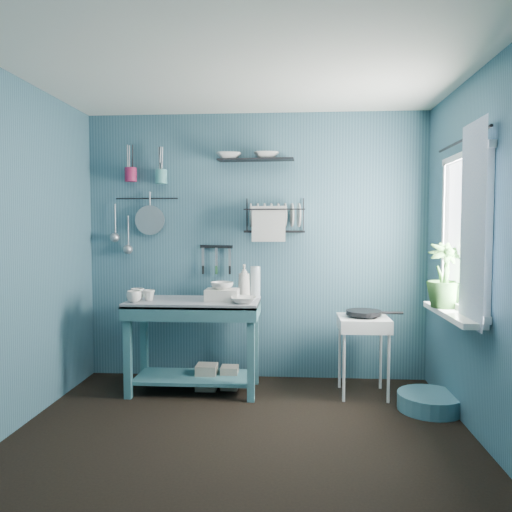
# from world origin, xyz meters

# --- Properties ---
(floor) EXTENTS (3.20, 3.20, 0.00)m
(floor) POSITION_xyz_m (0.00, 0.00, 0.00)
(floor) COLOR black
(floor) RESTS_ON ground
(ceiling) EXTENTS (3.20, 3.20, 0.00)m
(ceiling) POSITION_xyz_m (0.00, 0.00, 2.50)
(ceiling) COLOR silver
(ceiling) RESTS_ON ground
(wall_back) EXTENTS (3.20, 0.00, 3.20)m
(wall_back) POSITION_xyz_m (0.00, 1.50, 1.25)
(wall_back) COLOR #325868
(wall_back) RESTS_ON ground
(wall_front) EXTENTS (3.20, 0.00, 3.20)m
(wall_front) POSITION_xyz_m (0.00, -1.50, 1.25)
(wall_front) COLOR #325868
(wall_front) RESTS_ON ground
(wall_left) EXTENTS (0.00, 3.00, 3.00)m
(wall_left) POSITION_xyz_m (-1.60, 0.00, 1.25)
(wall_left) COLOR #325868
(wall_left) RESTS_ON ground
(wall_right) EXTENTS (0.00, 3.00, 3.00)m
(wall_right) POSITION_xyz_m (1.60, 0.00, 1.25)
(wall_right) COLOR #325868
(wall_right) RESTS_ON ground
(work_counter) EXTENTS (1.22, 0.76, 0.80)m
(work_counter) POSITION_xyz_m (-0.51, 1.04, 0.40)
(work_counter) COLOR #376C74
(work_counter) RESTS_ON floor
(mug_left) EXTENTS (0.12, 0.12, 0.10)m
(mug_left) POSITION_xyz_m (-0.99, 0.88, 0.85)
(mug_left) COLOR silver
(mug_left) RESTS_ON work_counter
(mug_mid) EXTENTS (0.14, 0.14, 0.09)m
(mug_mid) POSITION_xyz_m (-0.89, 0.98, 0.85)
(mug_mid) COLOR silver
(mug_mid) RESTS_ON work_counter
(mug_right) EXTENTS (0.17, 0.17, 0.10)m
(mug_right) POSITION_xyz_m (-1.01, 1.04, 0.85)
(mug_right) COLOR silver
(mug_right) RESTS_ON work_counter
(wash_tub) EXTENTS (0.28, 0.22, 0.10)m
(wash_tub) POSITION_xyz_m (-0.26, 1.02, 0.85)
(wash_tub) COLOR beige
(wash_tub) RESTS_ON work_counter
(tub_bowl) EXTENTS (0.19, 0.19, 0.06)m
(tub_bowl) POSITION_xyz_m (-0.26, 1.02, 0.93)
(tub_bowl) COLOR silver
(tub_bowl) RESTS_ON wash_tub
(soap_bottle) EXTENTS (0.11, 0.12, 0.30)m
(soap_bottle) POSITION_xyz_m (-0.09, 1.24, 0.95)
(soap_bottle) COLOR beige
(soap_bottle) RESTS_ON work_counter
(water_bottle) EXTENTS (0.09, 0.09, 0.28)m
(water_bottle) POSITION_xyz_m (0.01, 1.26, 0.94)
(water_bottle) COLOR silver
(water_bottle) RESTS_ON work_counter
(counter_bowl) EXTENTS (0.22, 0.22, 0.05)m
(counter_bowl) POSITION_xyz_m (-0.06, 0.89, 0.83)
(counter_bowl) COLOR silver
(counter_bowl) RESTS_ON work_counter
(hotplate_stand) EXTENTS (0.43, 0.43, 0.67)m
(hotplate_stand) POSITION_xyz_m (0.95, 1.04, 0.34)
(hotplate_stand) COLOR white
(hotplate_stand) RESTS_ON floor
(frying_pan) EXTENTS (0.30, 0.30, 0.03)m
(frying_pan) POSITION_xyz_m (0.95, 1.04, 0.71)
(frying_pan) COLOR black
(frying_pan) RESTS_ON hotplate_stand
(knife_strip) EXTENTS (0.32, 0.07, 0.03)m
(knife_strip) POSITION_xyz_m (-0.37, 1.47, 1.25)
(knife_strip) COLOR black
(knife_strip) RESTS_ON wall_back
(dish_rack) EXTENTS (0.58, 0.32, 0.32)m
(dish_rack) POSITION_xyz_m (0.18, 1.37, 1.55)
(dish_rack) COLOR black
(dish_rack) RESTS_ON wall_back
(upper_shelf) EXTENTS (0.71, 0.22, 0.01)m
(upper_shelf) POSITION_xyz_m (0.01, 1.40, 2.05)
(upper_shelf) COLOR black
(upper_shelf) RESTS_ON wall_back
(shelf_bowl_left) EXTENTS (0.26, 0.26, 0.06)m
(shelf_bowl_left) POSITION_xyz_m (-0.24, 1.40, 2.10)
(shelf_bowl_left) COLOR silver
(shelf_bowl_left) RESTS_ON upper_shelf
(shelf_bowl_right) EXTENTS (0.25, 0.25, 0.06)m
(shelf_bowl_right) POSITION_xyz_m (0.11, 1.40, 2.06)
(shelf_bowl_right) COLOR silver
(shelf_bowl_right) RESTS_ON upper_shelf
(utensil_cup_magenta) EXTENTS (0.11, 0.11, 0.13)m
(utensil_cup_magenta) POSITION_xyz_m (-1.17, 1.42, 1.93)
(utensil_cup_magenta) COLOR #941B45
(utensil_cup_magenta) RESTS_ON wall_back
(utensil_cup_teal) EXTENTS (0.11, 0.11, 0.13)m
(utensil_cup_teal) POSITION_xyz_m (-0.88, 1.42, 1.91)
(utensil_cup_teal) COLOR teal
(utensil_cup_teal) RESTS_ON wall_back
(colander) EXTENTS (0.28, 0.03, 0.28)m
(colander) POSITION_xyz_m (-1.00, 1.45, 1.50)
(colander) COLOR #9C9EA3
(colander) RESTS_ON wall_back
(ladle_outer) EXTENTS (0.01, 0.01, 0.30)m
(ladle_outer) POSITION_xyz_m (-1.34, 1.46, 1.51)
(ladle_outer) COLOR #9C9EA3
(ladle_outer) RESTS_ON wall_back
(ladle_inner) EXTENTS (0.01, 0.01, 0.30)m
(ladle_inner) POSITION_xyz_m (-1.22, 1.46, 1.39)
(ladle_inner) COLOR #9C9EA3
(ladle_inner) RESTS_ON wall_back
(hook_rail) EXTENTS (0.60, 0.01, 0.01)m
(hook_rail) POSITION_xyz_m (-1.04, 1.47, 1.71)
(hook_rail) COLOR black
(hook_rail) RESTS_ON wall_back
(window_glass) EXTENTS (0.00, 1.10, 1.10)m
(window_glass) POSITION_xyz_m (1.59, 0.45, 1.40)
(window_glass) COLOR white
(window_glass) RESTS_ON wall_right
(windowsill) EXTENTS (0.16, 0.95, 0.04)m
(windowsill) POSITION_xyz_m (1.50, 0.45, 0.81)
(windowsill) COLOR white
(windowsill) RESTS_ON wall_right
(curtain) EXTENTS (0.00, 1.35, 1.35)m
(curtain) POSITION_xyz_m (1.52, 0.15, 1.45)
(curtain) COLOR silver
(curtain) RESTS_ON wall_right
(curtain_rod) EXTENTS (0.02, 1.05, 0.02)m
(curtain_rod) POSITION_xyz_m (1.54, 0.45, 2.05)
(curtain_rod) COLOR black
(curtain_rod) RESTS_ON wall_right
(potted_plant) EXTENTS (0.30, 0.30, 0.49)m
(potted_plant) POSITION_xyz_m (1.49, 0.62, 1.07)
(potted_plant) COLOR #2E5F26
(potted_plant) RESTS_ON windowsill
(storage_tin_large) EXTENTS (0.18, 0.18, 0.22)m
(storage_tin_large) POSITION_xyz_m (-0.41, 1.09, 0.11)
(storage_tin_large) COLOR gray
(storage_tin_large) RESTS_ON floor
(storage_tin_small) EXTENTS (0.15, 0.15, 0.20)m
(storage_tin_small) POSITION_xyz_m (-0.21, 1.12, 0.10)
(storage_tin_small) COLOR gray
(storage_tin_small) RESTS_ON floor
(floor_basin) EXTENTS (0.50, 0.50, 0.13)m
(floor_basin) POSITION_xyz_m (1.43, 0.71, 0.07)
(floor_basin) COLOR teal
(floor_basin) RESTS_ON floor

